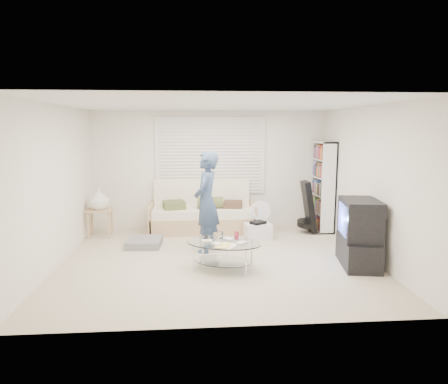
{
  "coord_description": "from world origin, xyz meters",
  "views": [
    {
      "loc": [
        -0.36,
        -6.29,
        2.14
      ],
      "look_at": [
        0.14,
        0.3,
        1.08
      ],
      "focal_mm": 32.0,
      "sensor_mm": 36.0,
      "label": 1
    }
  ],
  "objects": [
    {
      "name": "window_blinds",
      "position": [
        0.0,
        2.2,
        1.55
      ],
      "size": [
        2.32,
        0.08,
        1.62
      ],
      "color": "silver",
      "rests_on": "ground"
    },
    {
      "name": "floor_fan",
      "position": [
        0.98,
        1.51,
        0.4
      ],
      "size": [
        0.43,
        0.28,
        0.69
      ],
      "color": "white",
      "rests_on": "ground"
    },
    {
      "name": "grey_floor_pillow",
      "position": [
        -1.28,
        0.85,
        0.07
      ],
      "size": [
        0.64,
        0.64,
        0.14
      ],
      "primitive_type": "cube",
      "rotation": [
        0.0,
        0.0,
        -0.05
      ],
      "color": "slate",
      "rests_on": "ground"
    },
    {
      "name": "storage_bin",
      "position": [
        0.88,
        1.18,
        0.16
      ],
      "size": [
        0.54,
        0.41,
        0.35
      ],
      "color": "white",
      "rests_on": "ground"
    },
    {
      "name": "guitar_case",
      "position": [
        1.97,
        1.54,
        0.47
      ],
      "size": [
        0.38,
        0.39,
        1.06
      ],
      "color": "black",
      "rests_on": "ground"
    },
    {
      "name": "futon_sofa",
      "position": [
        -0.19,
        1.88,
        0.35
      ],
      "size": [
        2.17,
        0.88,
        1.06
      ],
      "color": "tan",
      "rests_on": "ground"
    },
    {
      "name": "tv_unit",
      "position": [
        2.2,
        -0.44,
        0.51
      ],
      "size": [
        0.66,
        1.03,
        1.05
      ],
      "color": "black",
      "rests_on": "ground"
    },
    {
      "name": "standing_person",
      "position": [
        -0.15,
        0.5,
        0.87
      ],
      "size": [
        0.59,
        0.73,
        1.74
      ],
      "primitive_type": "imported",
      "rotation": [
        0.0,
        0.0,
        -1.88
      ],
      "color": "#314962",
      "rests_on": "ground"
    },
    {
      "name": "side_table",
      "position": [
        -2.22,
        1.58,
        0.72
      ],
      "size": [
        0.49,
        0.39,
        0.96
      ],
      "color": "tan",
      "rests_on": "ground"
    },
    {
      "name": "coffee_table",
      "position": [
        0.08,
        -0.46,
        0.35
      ],
      "size": [
        1.33,
        1.07,
        0.55
      ],
      "color": "silver",
      "rests_on": "ground"
    },
    {
      "name": "room_shell",
      "position": [
        0.0,
        0.48,
        1.63
      ],
      "size": [
        5.02,
        4.52,
        2.51
      ],
      "color": "white",
      "rests_on": "ground"
    },
    {
      "name": "ground",
      "position": [
        0.0,
        0.0,
        0.0
      ],
      "size": [
        5.0,
        5.0,
        0.0
      ],
      "primitive_type": "plane",
      "color": "#B8AB8F",
      "rests_on": "ground"
    },
    {
      "name": "bookshelf",
      "position": [
        2.32,
        1.77,
        0.93
      ],
      "size": [
        0.29,
        0.78,
        1.86
      ],
      "color": "white",
      "rests_on": "ground"
    }
  ]
}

